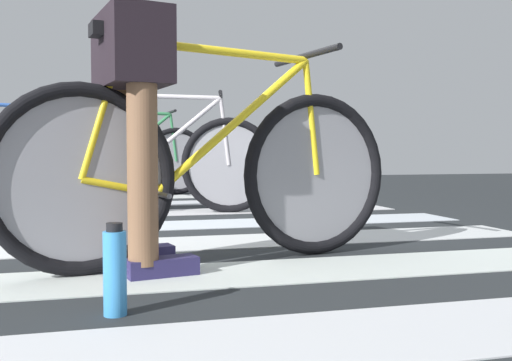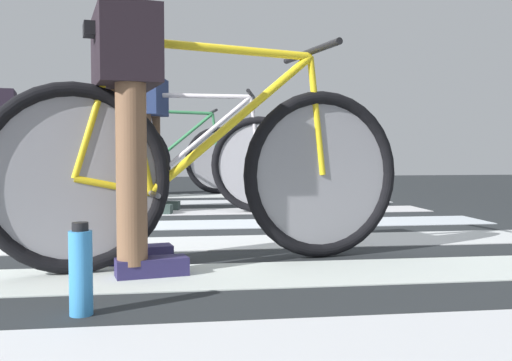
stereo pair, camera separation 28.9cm
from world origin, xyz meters
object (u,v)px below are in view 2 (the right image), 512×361
Objects in this scene: cyclist_3_of_4 at (3,130)px; bicycle_3_of_4 at (41,159)px; bicycle_1_of_4 at (207,170)px; cyclist_2_of_4 at (149,125)px; bicycle_2_of_4 at (190,161)px; bicycle_4_of_4 at (170,158)px; cyclist_1_of_4 at (127,105)px; water_bottle at (81,271)px.

bicycle_3_of_4 is at bearing 0.00° from cyclist_3_of_4.
cyclist_2_of_4 is at bearing 86.65° from bicycle_1_of_4.
bicycle_3_of_4 is (-1.31, 1.11, 0.00)m from bicycle_2_of_4.
bicycle_4_of_4 is at bearing 97.28° from cyclist_2_of_4.
cyclist_1_of_4 is at bearing -96.73° from bicycle_4_of_4.
cyclist_2_of_4 is (-0.30, 0.06, 0.27)m from bicycle_2_of_4.
bicycle_1_of_4 is 3.49m from cyclist_3_of_4.
bicycle_2_of_4 is (0.30, 2.09, -0.25)m from cyclist_1_of_4.
cyclist_2_of_4 is 1.76m from bicycle_4_of_4.
cyclist_1_of_4 is 3.36m from bicycle_3_of_4.
cyclist_1_of_4 is at bearing -77.87° from cyclist_2_of_4.
cyclist_1_of_4 is at bearing 81.88° from water_bottle.
cyclist_2_of_4 is at bearing 78.36° from cyclist_1_of_4.
bicycle_1_of_4 reaches higher than water_bottle.
water_bottle is at bearing -97.56° from bicycle_4_of_4.
water_bottle is at bearing -79.69° from cyclist_2_of_4.
cyclist_3_of_4 reaches higher than water_bottle.
cyclist_3_of_4 is at bearing -180.00° from bicycle_3_of_4.
cyclist_2_of_4 is at bearing -180.00° from bicycle_2_of_4.
cyclist_1_of_4 is 3.90m from bicycle_4_of_4.
cyclist_3_of_4 reaches higher than cyclist_1_of_4.
bicycle_3_of_4 is 0.99× the size of bicycle_4_of_4.
bicycle_3_of_4 is (-1.02, 3.19, -0.25)m from cyclist_1_of_4.
cyclist_3_of_4 is 0.57× the size of bicycle_4_of_4.
cyclist_3_of_4 is 3.80× the size of water_bottle.
bicycle_1_of_4 and bicycle_3_of_4 have the same top height.
bicycle_3_of_4 reaches higher than water_bottle.
cyclist_1_of_4 is at bearing 180.00° from bicycle_1_of_4.
cyclist_2_of_4 is 2.80m from water_bottle.
bicycle_3_of_4 is 1.73× the size of cyclist_3_of_4.
bicycle_1_of_4 is 3.83m from bicycle_4_of_4.
bicycle_3_of_4 is at bearing 145.97° from cyclist_2_of_4.
water_bottle is (0.93, -3.79, -0.26)m from bicycle_3_of_4.
bicycle_4_of_4 is 6.63× the size of water_bottle.
cyclist_2_of_4 reaches higher than bicycle_3_of_4.
cyclist_3_of_4 is (-0.31, -0.06, 0.26)m from bicycle_3_of_4.
cyclist_1_of_4 reaches higher than water_bottle.
bicycle_2_of_4 is 1.70× the size of cyclist_2_of_4.
bicycle_1_of_4 is 2.13m from cyclist_2_of_4.
cyclist_3_of_4 is at bearing 106.03° from bicycle_1_of_4.
cyclist_3_of_4 is (-1.63, 3.07, 0.26)m from bicycle_1_of_4.
bicycle_4_of_4 is (0.14, 1.74, -0.27)m from cyclist_2_of_4.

